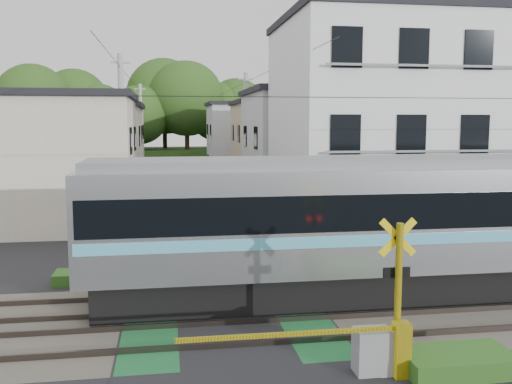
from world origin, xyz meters
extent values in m
plane|color=black|center=(0.00, 0.00, 0.00)|extent=(120.00, 120.00, 0.00)
cube|color=#47423A|center=(0.00, 0.00, 0.00)|extent=(120.00, 6.00, 0.00)
cube|color=black|center=(0.00, 0.00, 0.01)|extent=(5.20, 120.00, 0.00)
cube|color=#145126|center=(-1.90, 0.00, 0.01)|extent=(1.30, 6.00, 0.00)
cube|color=#145126|center=(1.90, 0.00, 0.01)|extent=(1.30, 6.00, 0.00)
cube|color=#3F3833|center=(0.00, -1.90, 0.07)|extent=(120.00, 0.08, 0.14)
cube|color=#3F3833|center=(0.00, -0.50, 0.07)|extent=(120.00, 0.08, 0.14)
cube|color=#3F3833|center=(0.00, 0.50, 0.07)|extent=(120.00, 0.08, 0.14)
cube|color=#3F3833|center=(0.00, 1.90, 0.07)|extent=(120.00, 0.08, 0.14)
cube|color=black|center=(5.78, 1.20, 0.48)|extent=(18.30, 2.52, 0.95)
cube|color=black|center=(-0.89, 1.20, 0.32)|extent=(2.54, 2.33, 0.64)
cube|color=#AFB3B8|center=(5.78, 1.20, 2.33)|extent=(19.07, 2.97, 2.75)
cube|color=black|center=(5.78, 1.20, 2.66)|extent=(18.76, 3.01, 0.94)
cube|color=#56B1D9|center=(5.78, 1.20, 1.94)|extent=(18.88, 3.00, 0.30)
cube|color=slate|center=(5.78, 1.20, 3.83)|extent=(18.69, 2.43, 0.25)
cube|color=black|center=(-3.70, 1.20, 2.74)|extent=(0.10, 2.55, 1.65)
cylinder|color=yellow|center=(3.00, -3.60, 1.50)|extent=(0.14, 0.14, 3.00)
cube|color=yellow|center=(3.00, -3.50, 2.70)|extent=(0.77, 0.05, 0.77)
cube|color=yellow|center=(3.00, -3.50, 2.70)|extent=(0.77, 0.05, 0.77)
cube|color=black|center=(3.00, -3.50, 2.00)|extent=(0.55, 0.05, 0.20)
sphere|color=#FF0C07|center=(2.84, -3.44, 2.00)|extent=(0.16, 0.16, 0.16)
sphere|color=#FF0C07|center=(3.16, -3.44, 2.00)|extent=(0.16, 0.16, 0.16)
cube|color=gray|center=(2.50, -3.60, 0.45)|extent=(0.70, 0.50, 0.90)
cube|color=yellow|center=(3.00, -3.85, 0.55)|extent=(0.30, 0.30, 1.10)
cube|color=yellow|center=(0.75, -3.85, 1.00)|extent=(4.20, 0.08, 0.08)
cylinder|color=yellow|center=(-3.00, 3.60, 1.50)|extent=(0.14, 0.14, 3.00)
cube|color=yellow|center=(-3.00, 3.50, 2.70)|extent=(0.77, 0.05, 0.77)
cube|color=yellow|center=(-3.00, 3.50, 2.70)|extent=(0.77, 0.05, 0.77)
cube|color=black|center=(-3.00, 3.50, 2.00)|extent=(0.55, 0.05, 0.20)
sphere|color=#FF0C07|center=(-3.16, 3.44, 2.00)|extent=(0.16, 0.16, 0.16)
sphere|color=#FF0C07|center=(-2.84, 3.44, 2.00)|extent=(0.16, 0.16, 0.16)
cube|color=gray|center=(-2.50, 3.60, 0.45)|extent=(0.70, 0.50, 0.90)
cube|color=yellow|center=(-3.00, 3.85, 0.55)|extent=(0.30, 0.30, 1.10)
cube|color=yellow|center=(-0.75, 3.85, 1.00)|extent=(4.20, 0.08, 0.08)
cube|color=white|center=(8.50, 9.50, 4.50)|extent=(10.00, 8.00, 9.00)
cube|color=black|center=(8.50, 9.50, 9.15)|extent=(10.20, 8.16, 0.30)
cube|color=black|center=(4.80, 5.47, 1.50)|extent=(1.10, 0.06, 1.40)
cube|color=black|center=(7.25, 5.47, 1.50)|extent=(1.10, 0.06, 1.40)
cube|color=black|center=(9.70, 5.47, 1.50)|extent=(1.10, 0.06, 1.40)
cube|color=gray|center=(8.50, 5.25, 0.90)|extent=(9.00, 0.06, 0.08)
cube|color=black|center=(4.80, 5.47, 4.50)|extent=(1.10, 0.06, 1.40)
cube|color=black|center=(7.25, 5.47, 4.50)|extent=(1.10, 0.06, 1.40)
cube|color=black|center=(9.70, 5.47, 4.50)|extent=(1.10, 0.06, 1.40)
cube|color=gray|center=(8.50, 5.25, 3.90)|extent=(9.00, 0.06, 0.08)
cube|color=black|center=(4.80, 5.47, 7.50)|extent=(1.10, 0.06, 1.40)
cube|color=black|center=(7.25, 5.47, 7.50)|extent=(1.10, 0.06, 1.40)
cube|color=black|center=(9.70, 5.47, 7.50)|extent=(1.10, 0.06, 1.40)
cube|color=gray|center=(8.50, 5.25, 6.90)|extent=(9.00, 0.06, 0.08)
cube|color=beige|center=(-6.50, 14.00, 3.00)|extent=(7.00, 7.00, 6.00)
cube|color=black|center=(-6.50, 14.00, 6.15)|extent=(7.35, 7.35, 0.30)
cube|color=black|center=(-2.97, 12.25, 1.30)|extent=(0.06, 1.00, 1.20)
cube|color=black|center=(-2.97, 15.75, 1.30)|extent=(0.06, 1.00, 1.20)
cube|color=black|center=(-2.97, 12.25, 4.10)|extent=(0.06, 1.00, 1.20)
cube|color=black|center=(-2.97, 15.75, 4.10)|extent=(0.06, 1.00, 1.20)
cube|color=#B6B8BB|center=(6.80, 18.00, 3.25)|extent=(7.00, 8.00, 6.50)
cube|color=black|center=(6.80, 18.00, 6.65)|extent=(7.35, 8.40, 0.30)
cube|color=black|center=(3.27, 16.00, 1.30)|extent=(0.06, 1.00, 1.20)
cube|color=black|center=(3.27, 20.00, 1.30)|extent=(0.06, 1.00, 1.20)
cube|color=black|center=(3.27, 16.00, 4.10)|extent=(0.06, 1.00, 1.20)
cube|color=black|center=(3.27, 20.00, 4.10)|extent=(0.06, 1.00, 1.20)
cube|color=beige|center=(-7.00, 23.00, 2.90)|extent=(8.00, 7.00, 5.80)
cube|color=black|center=(-7.00, 23.00, 5.95)|extent=(8.40, 7.35, 0.30)
cube|color=black|center=(-2.97, 21.25, 1.30)|extent=(0.06, 1.00, 1.20)
cube|color=black|center=(-2.97, 24.75, 1.30)|extent=(0.06, 1.00, 1.20)
cube|color=black|center=(-2.97, 21.25, 4.10)|extent=(0.06, 1.00, 1.20)
cube|color=black|center=(-2.97, 24.75, 4.10)|extent=(0.06, 1.00, 1.20)
cube|color=tan|center=(7.20, 28.00, 3.10)|extent=(7.00, 7.00, 6.20)
cube|color=black|center=(7.20, 28.00, 6.35)|extent=(7.35, 7.35, 0.30)
cube|color=black|center=(3.67, 26.25, 1.30)|extent=(0.06, 1.00, 1.20)
cube|color=black|center=(3.67, 29.75, 1.30)|extent=(0.06, 1.00, 1.20)
cube|color=black|center=(3.67, 26.25, 4.10)|extent=(0.06, 1.00, 1.20)
cube|color=black|center=(3.67, 29.75, 4.10)|extent=(0.06, 1.00, 1.20)
cube|color=#B6B8BB|center=(-6.80, 33.00, 3.00)|extent=(7.00, 8.00, 6.00)
cube|color=black|center=(-6.80, 33.00, 6.15)|extent=(7.35, 8.40, 0.30)
cube|color=black|center=(-3.27, 31.00, 1.30)|extent=(0.06, 1.00, 1.20)
cube|color=black|center=(-3.27, 35.00, 1.30)|extent=(0.06, 1.00, 1.20)
cube|color=black|center=(-3.27, 31.00, 4.10)|extent=(0.06, 1.00, 1.20)
cube|color=black|center=(-3.27, 35.00, 4.10)|extent=(0.06, 1.00, 1.20)
cube|color=#B6B8BB|center=(6.50, 38.00, 3.20)|extent=(8.00, 7.00, 6.40)
cube|color=black|center=(6.50, 38.00, 6.55)|extent=(8.40, 7.35, 0.30)
cube|color=black|center=(2.47, 36.25, 1.30)|extent=(0.06, 1.00, 1.20)
cube|color=black|center=(2.47, 39.75, 1.30)|extent=(0.06, 1.00, 1.20)
cube|color=black|center=(2.47, 36.25, 4.10)|extent=(0.06, 1.00, 1.20)
cube|color=black|center=(2.47, 39.75, 4.10)|extent=(0.06, 1.00, 1.20)
cube|color=#2D4F1A|center=(0.00, 50.00, 1.00)|extent=(40.00, 10.00, 2.00)
cylinder|color=#332114|center=(-14.30, 45.65, 2.65)|extent=(0.50, 0.50, 5.30)
sphere|color=#2D4F1A|center=(-14.30, 45.65, 6.89)|extent=(7.42, 7.42, 7.42)
cylinder|color=#332114|center=(-10.95, 49.76, 2.63)|extent=(0.50, 0.50, 5.27)
sphere|color=#2D4F1A|center=(-10.95, 49.76, 6.85)|extent=(7.38, 7.38, 7.38)
cylinder|color=#332114|center=(-8.34, 48.40, 2.23)|extent=(0.50, 0.50, 4.47)
sphere|color=#2D4F1A|center=(-8.34, 48.40, 5.81)|extent=(6.25, 6.25, 6.25)
cylinder|color=#332114|center=(-6.50, 50.88, 2.03)|extent=(0.50, 0.50, 4.05)
sphere|color=#2D4F1A|center=(-6.50, 50.88, 5.27)|extent=(5.67, 5.67, 5.67)
cylinder|color=#332114|center=(-4.09, 46.53, 2.17)|extent=(0.50, 0.50, 4.34)
sphere|color=#2D4F1A|center=(-4.09, 46.53, 5.64)|extent=(6.08, 6.08, 6.08)
cylinder|color=#332114|center=(-1.49, 50.54, 2.97)|extent=(0.50, 0.50, 5.94)
sphere|color=#2D4F1A|center=(-1.49, 50.54, 7.72)|extent=(8.31, 8.31, 8.31)
cylinder|color=#332114|center=(0.85, 47.67, 2.84)|extent=(0.50, 0.50, 5.67)
sphere|color=#2D4F1A|center=(0.85, 47.67, 7.38)|extent=(7.94, 7.94, 7.94)
cylinder|color=#332114|center=(4.31, 49.67, 2.32)|extent=(0.50, 0.50, 4.64)
sphere|color=#2D4F1A|center=(4.31, 49.67, 6.04)|extent=(6.50, 6.50, 6.50)
cylinder|color=#332114|center=(6.50, 50.47, 2.45)|extent=(0.50, 0.50, 4.90)
sphere|color=#2D4F1A|center=(6.50, 50.47, 6.37)|extent=(6.86, 6.86, 6.86)
cylinder|color=#332114|center=(9.03, 50.55, 2.30)|extent=(0.50, 0.50, 4.59)
sphere|color=#2D4F1A|center=(9.03, 50.55, 5.97)|extent=(6.43, 6.43, 6.43)
cylinder|color=#332114|center=(11.42, 46.20, 2.20)|extent=(0.50, 0.50, 4.40)
sphere|color=#2D4F1A|center=(11.42, 46.20, 5.72)|extent=(6.16, 6.16, 6.16)
cylinder|color=#332114|center=(13.55, 48.37, 2.07)|extent=(0.50, 0.50, 4.13)
sphere|color=#2D4F1A|center=(13.55, 48.37, 5.37)|extent=(5.78, 5.78, 5.78)
cube|color=black|center=(6.00, 1.20, 5.60)|extent=(60.00, 0.02, 0.02)
cylinder|color=#A5A5A0|center=(-3.40, 13.00, 4.00)|extent=(0.26, 0.26, 8.00)
cube|color=#A5A5A0|center=(-3.40, 13.00, 7.60)|extent=(0.90, 0.08, 0.08)
cylinder|color=#A5A5A0|center=(3.60, 22.00, 4.00)|extent=(0.26, 0.26, 8.00)
cube|color=#A5A5A0|center=(3.60, 22.00, 7.60)|extent=(0.90, 0.08, 0.08)
cylinder|color=#A5A5A0|center=(-3.40, 34.00, 4.00)|extent=(0.26, 0.26, 8.00)
cube|color=#A5A5A0|center=(-3.40, 34.00, 7.60)|extent=(0.90, 0.08, 0.08)
cube|color=black|center=(-3.40, 23.50, 7.40)|extent=(0.02, 42.00, 0.02)
cube|color=black|center=(3.60, 23.50, 7.40)|extent=(0.02, 42.00, 0.02)
imported|color=black|center=(-0.26, 25.62, 0.78)|extent=(0.65, 0.51, 1.57)
cube|color=#2D5E1E|center=(4.20, -3.80, 0.20)|extent=(2.20, 1.20, 0.40)
cube|color=#2D5E1E|center=(-4.00, 3.90, 0.18)|extent=(1.80, 1.00, 0.36)
cube|color=#2D5E1E|center=(4.60, 3.20, 0.15)|extent=(1.50, 0.90, 0.30)
camera|label=1|loc=(-1.45, -13.87, 4.95)|focal=40.00mm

